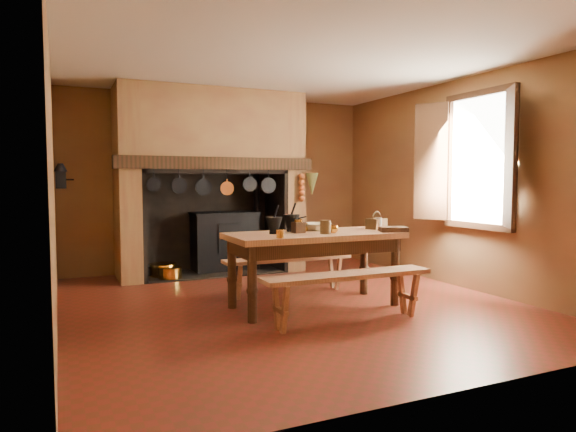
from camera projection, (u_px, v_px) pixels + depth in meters
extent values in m
plane|color=maroon|center=(291.00, 303.00, 6.01)|extent=(5.50, 5.50, 0.00)
plane|color=silver|center=(291.00, 60.00, 5.81)|extent=(5.50, 5.50, 0.00)
cube|color=olive|center=(221.00, 183.00, 8.41)|extent=(5.00, 0.02, 2.80)
cube|color=olive|center=(53.00, 185.00, 4.89)|extent=(0.02, 5.50, 2.80)
cube|color=olive|center=(459.00, 183.00, 6.93)|extent=(0.02, 5.50, 2.80)
cube|color=olive|center=(462.00, 187.00, 3.41)|extent=(5.00, 0.02, 2.80)
cube|color=olive|center=(127.00, 183.00, 7.37)|extent=(0.30, 0.90, 2.80)
cube|color=olive|center=(285.00, 183.00, 8.39)|extent=(0.30, 0.90, 2.80)
cube|color=olive|center=(211.00, 131.00, 7.83)|extent=(2.20, 0.90, 1.20)
cube|color=black|center=(218.00, 163.00, 7.50)|extent=(2.95, 0.22, 0.18)
cube|color=black|center=(204.00, 220.00, 8.31)|extent=(2.20, 0.06, 1.60)
cube|color=black|center=(212.00, 272.00, 7.98)|extent=(2.20, 0.90, 0.02)
cube|color=black|center=(224.00, 242.00, 8.19)|extent=(1.00, 0.50, 0.90)
cube|color=black|center=(225.00, 213.00, 8.14)|extent=(1.04, 0.54, 0.04)
cube|color=black|center=(229.00, 238.00, 7.94)|extent=(0.35, 0.02, 0.45)
cylinder|color=black|center=(256.00, 192.00, 8.36)|extent=(0.10, 0.10, 0.70)
cylinder|color=gold|center=(220.00, 239.00, 7.86)|extent=(0.03, 0.03, 0.03)
cylinder|color=gold|center=(239.00, 238.00, 7.99)|extent=(0.03, 0.03, 0.03)
cylinder|color=gold|center=(163.00, 270.00, 7.67)|extent=(0.40, 0.40, 0.20)
cylinder|color=gold|center=(170.00, 273.00, 7.46)|extent=(0.34, 0.34, 0.18)
cube|color=black|center=(149.00, 271.00, 7.68)|extent=(0.18, 0.18, 0.16)
cone|color=olive|center=(312.00, 184.00, 8.02)|extent=(0.20, 0.20, 0.35)
cube|color=white|center=(481.00, 160.00, 6.54)|extent=(0.02, 1.00, 1.60)
cube|color=#371E11|center=(480.00, 93.00, 6.47)|extent=(0.08, 1.16, 0.08)
cube|color=#371E11|center=(477.00, 226.00, 6.59)|extent=(0.08, 1.16, 0.08)
cube|color=#371E11|center=(510.00, 158.00, 5.83)|extent=(0.29, 0.39, 1.60)
cube|color=#371E11|center=(431.00, 162.00, 7.07)|extent=(0.29, 0.39, 1.60)
cube|color=black|center=(61.00, 180.00, 6.33)|extent=(0.12, 0.12, 0.22)
cone|color=black|center=(60.00, 167.00, 6.32)|extent=(0.16, 0.16, 0.10)
cylinder|color=black|center=(69.00, 180.00, 6.37)|extent=(0.12, 0.02, 0.02)
cube|color=tan|center=(314.00, 235.00, 5.80)|extent=(1.97, 0.87, 0.07)
cube|color=#371E11|center=(314.00, 245.00, 5.81)|extent=(1.84, 0.74, 0.15)
cylinder|color=#371E11|center=(252.00, 284.00, 5.18)|extent=(0.10, 0.10, 0.79)
cylinder|color=#371E11|center=(395.00, 272.00, 5.89)|extent=(0.10, 0.10, 0.79)
cylinder|color=#371E11|center=(232.00, 274.00, 5.77)|extent=(0.10, 0.10, 0.79)
cylinder|color=#371E11|center=(364.00, 263.00, 6.49)|extent=(0.10, 0.10, 0.79)
cube|color=tan|center=(348.00, 275.00, 5.15)|extent=(1.82, 0.32, 0.05)
cube|color=tan|center=(288.00, 259.00, 6.50)|extent=(1.68, 0.29, 0.04)
cylinder|color=black|center=(291.00, 230.00, 5.91)|extent=(0.12, 0.12, 0.03)
cone|color=black|center=(291.00, 222.00, 5.91)|extent=(0.20, 0.20, 0.16)
cylinder|color=black|center=(293.00, 210.00, 5.91)|extent=(0.08, 0.05, 0.16)
cylinder|color=black|center=(274.00, 232.00, 5.66)|extent=(0.11, 0.11, 0.03)
cone|color=black|center=(274.00, 224.00, 5.65)|extent=(0.19, 0.19, 0.15)
cylinder|color=black|center=(276.00, 212.00, 5.65)|extent=(0.08, 0.03, 0.15)
cube|color=#371E11|center=(298.00, 227.00, 5.77)|extent=(0.13, 0.13, 0.12)
cylinder|color=gold|center=(298.00, 221.00, 5.76)|extent=(0.09, 0.09, 0.03)
cylinder|color=black|center=(302.00, 217.00, 5.78)|extent=(0.10, 0.02, 0.03)
cylinder|color=gold|center=(280.00, 234.00, 5.24)|extent=(0.08, 0.08, 0.09)
cylinder|color=gold|center=(304.00, 227.00, 6.00)|extent=(0.09, 0.09, 0.09)
imported|color=beige|center=(315.00, 227.00, 6.08)|extent=(0.44, 0.44, 0.08)
cylinder|color=#51391E|center=(325.00, 227.00, 5.65)|extent=(0.15, 0.15, 0.15)
cylinder|color=beige|center=(378.00, 223.00, 6.16)|extent=(0.09, 0.09, 0.14)
cube|color=#4D3117|center=(376.00, 224.00, 6.22)|extent=(0.27, 0.23, 0.13)
torus|color=#4D3117|center=(376.00, 218.00, 6.22)|extent=(0.18, 0.08, 0.18)
cube|color=#371E11|center=(393.00, 229.00, 5.92)|extent=(0.37, 0.32, 0.05)
imported|color=gold|center=(333.00, 229.00, 5.73)|extent=(0.14, 0.14, 0.09)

